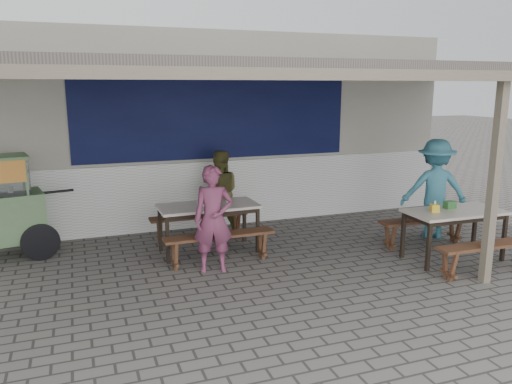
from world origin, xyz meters
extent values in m
plane|color=#5F5C56|center=(0.00, 0.00, 0.00)|extent=(60.00, 60.00, 0.00)
cube|color=#B2AE9F|center=(0.00, 3.60, 1.75)|extent=(9.00, 1.20, 3.50)
cube|color=white|center=(0.00, 2.97, 0.60)|extent=(9.00, 0.10, 1.20)
cube|color=#0E1444|center=(-0.20, 2.98, 2.05)|extent=(5.00, 0.03, 1.60)
cube|color=#564F4A|center=(0.00, 1.00, 2.75)|extent=(9.00, 4.20, 0.12)
cube|color=#796F5B|center=(0.00, -1.05, 2.65)|extent=(9.00, 0.12, 0.12)
cube|color=#796F5B|center=(2.35, -0.90, 1.35)|extent=(0.11, 0.11, 2.70)
cube|color=beige|center=(-0.76, 1.53, 0.73)|extent=(1.53, 0.76, 0.04)
cube|color=black|center=(-0.76, 1.53, 0.67)|extent=(1.43, 0.65, 0.06)
cube|color=black|center=(-1.45, 1.22, 0.35)|extent=(0.05, 0.05, 0.71)
cube|color=black|center=(-0.06, 1.24, 0.35)|extent=(0.05, 0.05, 0.71)
cube|color=black|center=(-1.46, 1.83, 0.35)|extent=(0.05, 0.05, 0.71)
cube|color=black|center=(-0.07, 1.85, 0.35)|extent=(0.05, 0.05, 0.71)
cube|color=brown|center=(-0.75, 0.95, 0.43)|extent=(1.62, 0.31, 0.04)
cube|color=brown|center=(-1.41, 0.93, 0.21)|extent=(0.06, 0.28, 0.41)
cube|color=brown|center=(-0.09, 0.96, 0.21)|extent=(0.06, 0.28, 0.41)
cube|color=brown|center=(-0.77, 2.12, 0.43)|extent=(1.62, 0.31, 0.04)
cube|color=brown|center=(-1.43, 2.11, 0.21)|extent=(0.06, 0.28, 0.41)
cube|color=brown|center=(-0.11, 2.14, 0.21)|extent=(0.06, 0.28, 0.41)
cube|color=beige|center=(2.56, -0.04, 0.73)|extent=(1.46, 0.74, 0.04)
cube|color=black|center=(2.56, -0.04, 0.67)|extent=(1.35, 0.64, 0.06)
cube|color=black|center=(1.89, -0.32, 0.35)|extent=(0.05, 0.05, 0.71)
cube|color=black|center=(3.21, -0.35, 0.35)|extent=(0.05, 0.05, 0.71)
cube|color=black|center=(1.90, 0.27, 0.35)|extent=(0.05, 0.05, 0.71)
cube|color=black|center=(3.23, 0.25, 0.35)|extent=(0.05, 0.05, 0.71)
cube|color=brown|center=(2.55, -0.72, 0.43)|extent=(1.55, 0.31, 0.04)
cube|color=brown|center=(1.93, -0.71, 0.21)|extent=(0.06, 0.28, 0.41)
cube|color=brown|center=(2.57, 0.64, 0.43)|extent=(1.55, 0.31, 0.04)
cube|color=brown|center=(1.95, 0.66, 0.21)|extent=(0.06, 0.28, 0.41)
cube|color=brown|center=(3.19, 0.63, 0.21)|extent=(0.06, 0.28, 0.41)
cylinder|color=black|center=(-3.20, 2.00, 0.28)|extent=(0.55, 0.16, 0.55)
cylinder|color=black|center=(-3.03, 2.41, 0.94)|extent=(0.68, 0.17, 0.04)
imported|color=#7B3756|center=(-0.90, 0.71, 0.74)|extent=(0.60, 0.46, 1.49)
imported|color=brown|center=(-0.33, 2.41, 0.73)|extent=(0.82, 0.70, 1.47)
imported|color=teal|center=(3.03, 0.99, 0.84)|extent=(1.25, 1.04, 1.68)
cube|color=gold|center=(2.22, 0.00, 0.81)|extent=(0.14, 0.14, 0.11)
cube|color=#306D32|center=(2.56, 0.09, 0.80)|extent=(0.17, 0.12, 0.11)
cylinder|color=silver|center=(-0.39, 1.70, 0.79)|extent=(0.07, 0.07, 0.08)
imported|color=white|center=(-0.83, 1.51, 0.78)|extent=(0.26, 0.26, 0.05)
camera|label=1|loc=(-2.60, -5.71, 2.53)|focal=35.00mm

